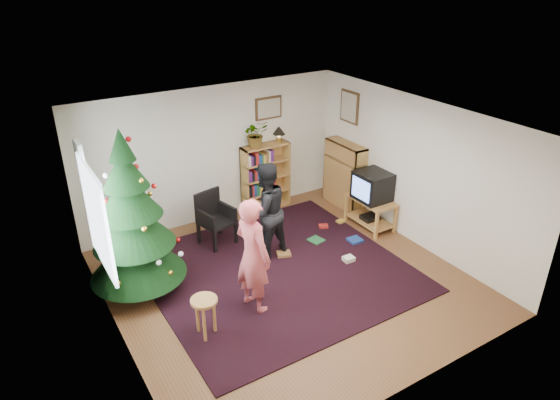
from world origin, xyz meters
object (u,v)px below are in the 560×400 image
picture_right (350,107)px  table_lamp (279,131)px  person_by_chair (265,211)px  picture_back (269,108)px  armchair (214,216)px  tv_stand (370,210)px  person_standing (253,256)px  christmas_tree (133,228)px  bookshelf_back (266,176)px  stool (204,308)px  potted_plant (256,134)px  crt_tv (372,186)px  bookshelf_right (344,174)px

picture_right → table_lamp: picture_right is taller
table_lamp → person_by_chair: bearing=-128.1°
picture_back → armchair: bearing=-152.8°
tv_stand → person_standing: bearing=-162.1°
person_standing → picture_right: bearing=-69.9°
picture_back → armchair: size_ratio=0.59×
person_standing → person_by_chair: 1.37m
picture_back → christmas_tree: (-3.11, -1.51, -0.91)m
christmas_tree → person_standing: bearing=-45.2°
bookshelf_back → table_lamp: (0.30, 0.00, 0.85)m
picture_back → bookshelf_back: bearing=-139.6°
stool → potted_plant: bearing=50.2°
armchair → person_by_chair: 1.05m
stool → person_standing: size_ratio=0.34×
picture_back → armchair: picture_back is taller
bookshelf_back → tv_stand: bookshelf_back is taller
picture_right → tv_stand: (-0.26, -1.07, -1.63)m
christmas_tree → bookshelf_back: 3.28m
picture_back → person_by_chair: (-1.05, -1.66, -1.14)m
stool → table_lamp: size_ratio=1.82×
christmas_tree → person_by_chair: bearing=-4.1°
crt_tv → picture_back: bearing=120.7°
table_lamp → picture_right: bearing=-26.5°
picture_right → christmas_tree: bearing=-170.0°
christmas_tree → stool: size_ratio=4.34×
table_lamp → potted_plant: bearing=180.0°
bookshelf_right → stool: 4.43m
person_standing → table_lamp: size_ratio=5.33×
picture_right → armchair: picture_right is taller
crt_tv → table_lamp: (-0.93, 1.66, 0.71)m
stool → tv_stand: bearing=17.0°
crt_tv → person_standing: 3.10m
bookshelf_right → person_by_chair: person_by_chair is taller
bookshelf_back → crt_tv: bookshelf_back is taller
christmas_tree → potted_plant: bearing=26.5°
bookshelf_right → person_standing: (-3.07, -1.89, 0.18)m
picture_back → potted_plant: bearing=-159.4°
bookshelf_right → table_lamp: bearing=55.4°
bookshelf_right → crt_tv: (-0.12, -0.94, 0.14)m
picture_right → tv_stand: size_ratio=0.67×
potted_plant → tv_stand: bearing=-49.3°
stool → picture_right: bearing=28.9°
person_by_chair → bookshelf_back: bearing=-125.3°
crt_tv → person_by_chair: 2.12m
picture_back → table_lamp: (0.14, -0.14, -0.44)m
picture_right → person_standing: bearing=-147.7°
armchair → stool: armchair is taller
bookshelf_right → bookshelf_back: bearing=61.8°
crt_tv → stool: size_ratio=1.02×
table_lamp → christmas_tree: bearing=-157.1°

